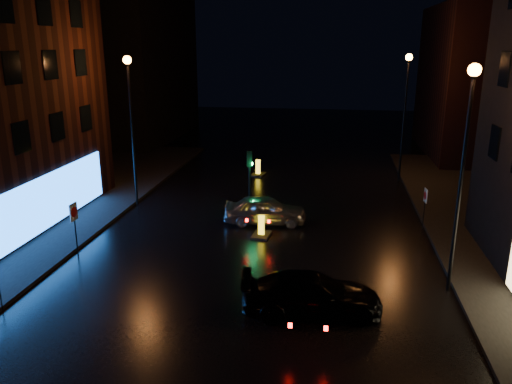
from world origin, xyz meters
TOP-DOWN VIEW (x-y plane):
  - ground at (0.00, 0.00)m, footprint 120.00×120.00m
  - building_far_left at (-16.00, 35.00)m, footprint 8.00×16.00m
  - building_far_right at (15.00, 32.00)m, footprint 8.00×14.00m
  - street_lamp_lfar at (-7.80, 14.00)m, footprint 0.44×0.44m
  - street_lamp_rnear at (7.80, 6.00)m, footprint 0.44×0.44m
  - street_lamp_rfar at (7.80, 22.00)m, footprint 0.44×0.44m
  - traffic_signal at (-1.20, 14.00)m, footprint 1.40×2.40m
  - silver_hatchback at (-0.09, 12.22)m, footprint 4.36×2.07m
  - dark_sedan at (2.74, 3.53)m, footprint 5.06×2.61m
  - bollard_near at (-0.02, 10.37)m, footprint 0.92×1.28m
  - bollard_far at (-1.93, 21.90)m, footprint 1.06×1.41m
  - road_sign_left at (-7.79, 7.00)m, footprint 0.08×0.57m
  - road_sign_right at (7.90, 12.63)m, footprint 0.10×0.51m

SIDE VIEW (x-z plane):
  - ground at x=0.00m, z-range 0.00..0.00m
  - bollard_near at x=-0.02m, z-range -0.29..0.75m
  - bollard_far at x=-1.93m, z-range -0.32..0.81m
  - traffic_signal at x=-1.20m, z-range -1.22..2.23m
  - dark_sedan at x=2.74m, z-range 0.00..1.40m
  - silver_hatchback at x=-0.09m, z-range 0.00..1.44m
  - road_sign_right at x=7.90m, z-range 0.52..2.63m
  - road_sign_left at x=-7.79m, z-range 0.59..2.94m
  - street_lamp_lfar at x=-7.80m, z-range 1.38..9.75m
  - street_lamp_rnear at x=7.80m, z-range 1.38..9.75m
  - street_lamp_rfar at x=7.80m, z-range 1.38..9.75m
  - building_far_right at x=15.00m, z-range 0.00..12.00m
  - building_far_left at x=-16.00m, z-range 0.00..14.00m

